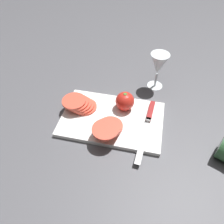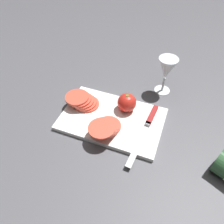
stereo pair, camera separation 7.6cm
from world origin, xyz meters
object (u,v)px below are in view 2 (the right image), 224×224
Objects in this scene: wine_glass at (166,70)px; whole_tomato at (127,103)px; knife at (149,122)px; tomato_slice_stack_far at (82,101)px; tomato_slice_stack_near at (105,127)px.

whole_tomato is at bearing -120.43° from wine_glass.
tomato_slice_stack_far reaches higher than knife.
tomato_slice_stack_far is at bearing -141.90° from wine_glass.
wine_glass is 0.20m from whole_tomato.
whole_tomato is 0.10m from knife.
tomato_slice_stack_far is (-0.13, 0.09, -0.00)m from tomato_slice_stack_near.
wine_glass is 1.24× the size of tomato_slice_stack_far.
wine_glass reaches higher than tomato_slice_stack_near.
tomato_slice_stack_far is (-0.16, -0.04, -0.02)m from whole_tomato.
wine_glass is 0.56× the size of knife.
wine_glass is at bearing -176.96° from knife.
knife is 2.20× the size of tomato_slice_stack_far.
whole_tomato is at bearing 12.23° from tomato_slice_stack_far.
whole_tomato is 0.13m from tomato_slice_stack_near.
tomato_slice_stack_far is at bearing -167.77° from whole_tomato.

